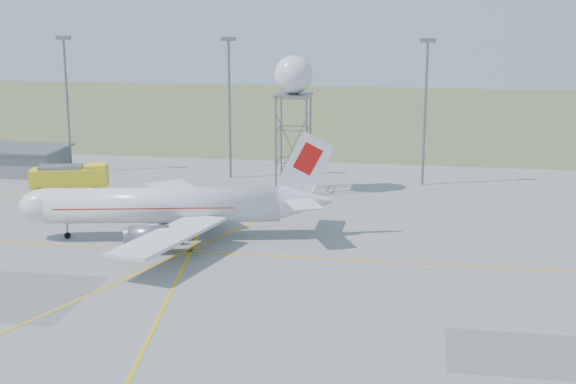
# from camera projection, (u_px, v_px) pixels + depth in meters

# --- Properties ---
(grass_strip) EXTENTS (400.00, 120.00, 0.03)m
(grass_strip) POSITION_uv_depth(u_px,v_px,m) (346.00, 113.00, 187.94)
(grass_strip) COLOR #516035
(grass_strip) RESTS_ON ground
(building_grey) EXTENTS (19.00, 10.00, 3.90)m
(building_grey) POSITION_uv_depth(u_px,v_px,m) (3.00, 159.00, 121.84)
(building_grey) COLOR slate
(building_grey) RESTS_ON ground
(mast_a) EXTENTS (2.20, 0.50, 20.50)m
(mast_a) POSITION_uv_depth(u_px,v_px,m) (67.00, 93.00, 119.81)
(mast_a) COLOR slate
(mast_a) RESTS_ON ground
(mast_b) EXTENTS (2.20, 0.50, 20.50)m
(mast_b) POSITION_uv_depth(u_px,v_px,m) (229.00, 96.00, 115.77)
(mast_b) COLOR slate
(mast_b) RESTS_ON ground
(mast_c) EXTENTS (2.20, 0.50, 20.50)m
(mast_c) POSITION_uv_depth(u_px,v_px,m) (426.00, 100.00, 111.25)
(mast_c) COLOR slate
(mast_c) RESTS_ON ground
(airliner_main) EXTENTS (34.24, 32.78, 11.71)m
(airliner_main) POSITION_uv_depth(u_px,v_px,m) (170.00, 206.00, 87.59)
(airliner_main) COLOR silver
(airliner_main) RESTS_ON ground
(radar_tower) EXTENTS (5.10, 5.10, 18.48)m
(radar_tower) POSITION_uv_depth(u_px,v_px,m) (293.00, 116.00, 107.31)
(radar_tower) COLOR slate
(radar_tower) RESTS_ON ground
(fire_truck) EXTENTS (10.64, 6.04, 4.05)m
(fire_truck) POSITION_uv_depth(u_px,v_px,m) (72.00, 180.00, 108.01)
(fire_truck) COLOR yellow
(fire_truck) RESTS_ON ground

